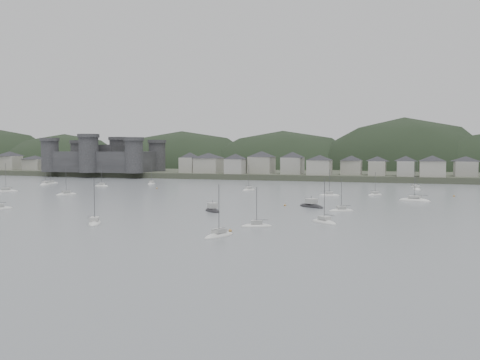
% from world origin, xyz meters
% --- Properties ---
extents(ground, '(900.00, 900.00, 0.00)m').
position_xyz_m(ground, '(0.00, 0.00, 0.00)').
color(ground, slate).
rests_on(ground, ground).
extents(far_shore_land, '(900.00, 250.00, 3.00)m').
position_xyz_m(far_shore_land, '(0.00, 295.00, 1.50)').
color(far_shore_land, '#383D2D').
rests_on(far_shore_land, ground).
extents(forested_ridge, '(851.55, 103.94, 102.57)m').
position_xyz_m(forested_ridge, '(4.83, 269.40, -11.28)').
color(forested_ridge, black).
rests_on(forested_ridge, ground).
extents(castle, '(66.00, 43.00, 20.00)m').
position_xyz_m(castle, '(-120.00, 179.80, 10.96)').
color(castle, '#313133').
rests_on(castle, far_shore_land).
extents(waterfront_town, '(451.48, 28.46, 12.92)m').
position_xyz_m(waterfront_town, '(50.59, 183.34, 8.66)').
color(waterfront_town, '#A5A497').
rests_on(waterfront_town, far_shore_land).
extents(sailboat_lead, '(10.52, 6.05, 13.67)m').
position_xyz_m(sailboat_lead, '(55.91, 81.24, 0.17)').
color(sailboat_lead, silver).
rests_on(sailboat_lead, ground).
extents(moored_fleet, '(264.33, 170.43, 13.59)m').
position_xyz_m(moored_fleet, '(-19.19, 65.22, 0.18)').
color(moored_fleet, silver).
rests_on(moored_fleet, ground).
extents(motor_launch_near, '(9.18, 8.13, 4.15)m').
position_xyz_m(motor_launch_near, '(27.90, 54.61, 0.28)').
color(motor_launch_near, black).
rests_on(motor_launch_near, ground).
extents(motor_launch_far, '(7.29, 7.81, 3.88)m').
position_xyz_m(motor_launch_far, '(4.95, 36.40, 0.29)').
color(motor_launch_far, black).
rests_on(motor_launch_far, ground).
extents(mooring_buoys, '(137.52, 96.90, 0.70)m').
position_xyz_m(mooring_buoys, '(31.20, 66.96, 0.15)').
color(mooring_buoys, '#B07B3A').
rests_on(mooring_buoys, ground).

